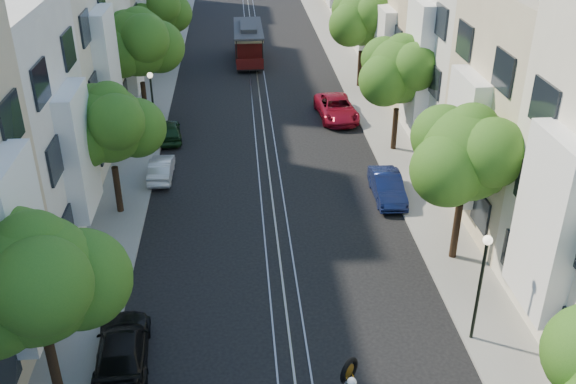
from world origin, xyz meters
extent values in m
plane|color=black|center=(0.00, 28.00, 0.00)|extent=(200.00, 200.00, 0.00)
cube|color=gray|center=(7.25, 28.00, 0.06)|extent=(2.50, 80.00, 0.12)
cube|color=gray|center=(-7.25, 28.00, 0.06)|extent=(2.50, 80.00, 0.12)
cube|color=gray|center=(-0.55, 28.00, 0.01)|extent=(0.06, 80.00, 0.02)
cube|color=gray|center=(0.00, 28.00, 0.01)|extent=(0.06, 80.00, 0.02)
cube|color=gray|center=(0.55, 28.00, 0.01)|extent=(0.06, 80.00, 0.02)
cube|color=tan|center=(0.00, 28.00, 0.00)|extent=(0.08, 80.00, 0.01)
cube|color=white|center=(8.20, 4.00, 4.62)|extent=(0.90, 3.04, 6.05)
cube|color=beige|center=(12.00, 12.00, 5.00)|extent=(7.00, 8.00, 10.00)
cube|color=white|center=(8.20, 12.00, 4.20)|extent=(0.90, 3.04, 5.50)
cube|color=silver|center=(12.00, 20.00, 6.00)|extent=(7.00, 8.00, 12.00)
cube|color=white|center=(8.20, 20.00, 5.04)|extent=(0.90, 3.04, 6.60)
cube|color=#C6B28C|center=(12.00, 28.00, 4.50)|extent=(7.00, 8.00, 9.00)
cube|color=white|center=(8.20, 28.00, 3.78)|extent=(0.90, 3.04, 4.95)
cube|color=white|center=(8.20, 36.00, 4.41)|extent=(0.90, 3.04, 5.78)
cube|color=white|center=(-8.20, 4.00, 4.53)|extent=(0.90, 3.04, 5.93)
cube|color=white|center=(-8.20, 12.00, 4.12)|extent=(0.90, 3.04, 5.39)
cube|color=beige|center=(-12.00, 20.00, 5.88)|extent=(7.00, 8.00, 11.76)
cube|color=white|center=(-8.20, 20.00, 4.94)|extent=(0.90, 3.04, 6.47)
cube|color=silver|center=(-12.00, 28.00, 4.41)|extent=(7.00, 8.00, 8.82)
cube|color=white|center=(-8.20, 28.00, 3.70)|extent=(0.90, 3.04, 4.85)
cube|color=beige|center=(-12.00, 36.00, 5.14)|extent=(7.00, 8.00, 10.29)
cube|color=white|center=(-8.20, 36.00, 4.32)|extent=(0.90, 3.04, 5.66)
cylinder|color=black|center=(7.20, 9.00, 1.34)|extent=(0.30, 0.30, 2.45)
sphere|color=#235014|center=(7.20, 9.00, 4.81)|extent=(3.64, 3.64, 3.64)
sphere|color=#235014|center=(8.30, 9.50, 4.41)|extent=(2.91, 2.91, 2.91)
sphere|color=#235014|center=(6.25, 8.30, 4.51)|extent=(2.84, 2.84, 2.84)
sphere|color=#235014|center=(7.30, 9.10, 5.71)|extent=(2.18, 2.18, 2.18)
cylinder|color=black|center=(7.20, 20.00, 1.31)|extent=(0.30, 0.30, 2.38)
sphere|color=#235014|center=(7.20, 20.00, 4.68)|extent=(3.54, 3.54, 3.54)
sphere|color=#235014|center=(8.30, 20.50, 4.28)|extent=(2.83, 2.83, 2.83)
sphere|color=#235014|center=(6.25, 19.30, 4.38)|extent=(2.76, 2.76, 2.76)
sphere|color=#235014|center=(7.30, 20.10, 5.58)|extent=(2.12, 2.12, 2.12)
cylinder|color=black|center=(7.20, 31.00, 1.38)|extent=(0.30, 0.30, 2.52)
sphere|color=#235014|center=(7.20, 31.00, 4.94)|extent=(3.74, 3.74, 3.74)
sphere|color=#235014|center=(8.30, 31.50, 4.54)|extent=(3.00, 3.00, 3.00)
sphere|color=#235014|center=(6.25, 30.30, 4.64)|extent=(2.92, 2.92, 2.92)
sphere|color=#235014|center=(7.30, 31.10, 5.84)|extent=(2.25, 2.25, 2.25)
cylinder|color=black|center=(-7.20, 2.00, 1.34)|extent=(0.30, 0.30, 2.45)
sphere|color=#235014|center=(-7.20, 2.00, 4.81)|extent=(3.64, 3.64, 3.64)
sphere|color=#235014|center=(-6.10, 2.50, 4.41)|extent=(2.91, 2.91, 2.91)
sphere|color=#235014|center=(-7.10, 2.10, 5.71)|extent=(2.18, 2.18, 2.18)
cylinder|color=black|center=(-7.20, 14.00, 1.26)|extent=(0.30, 0.30, 2.27)
sphere|color=#235014|center=(-7.20, 14.00, 4.47)|extent=(3.38, 3.38, 3.38)
sphere|color=#235014|center=(-6.10, 14.50, 4.07)|extent=(2.70, 2.70, 2.70)
sphere|color=#235014|center=(-8.15, 13.30, 4.17)|extent=(2.64, 2.64, 2.64)
sphere|color=#235014|center=(-7.10, 14.10, 5.38)|extent=(2.03, 2.03, 2.03)
cylinder|color=black|center=(-7.20, 25.00, 1.43)|extent=(0.30, 0.30, 2.62)
sphere|color=#235014|center=(-7.20, 25.00, 5.14)|extent=(3.90, 3.90, 3.90)
sphere|color=#235014|center=(-6.10, 25.50, 4.74)|extent=(3.12, 3.12, 3.12)
sphere|color=#235014|center=(-8.15, 24.30, 4.84)|extent=(3.04, 3.04, 3.04)
sphere|color=#235014|center=(-7.10, 25.10, 6.04)|extent=(2.34, 2.34, 2.34)
cylinder|color=black|center=(-7.20, 36.00, 1.31)|extent=(0.30, 0.30, 2.38)
sphere|color=#235014|center=(-7.20, 36.00, 4.68)|extent=(3.54, 3.54, 3.54)
sphere|color=#235014|center=(-6.10, 36.50, 4.28)|extent=(2.83, 2.83, 2.83)
sphere|color=#235014|center=(-8.15, 35.30, 4.38)|extent=(2.76, 2.76, 2.76)
cylinder|color=black|center=(6.30, 4.00, 2.12)|extent=(0.12, 0.12, 4.00)
sphere|color=#FFF2CC|center=(6.30, 4.00, 4.12)|extent=(0.32, 0.32, 0.32)
cylinder|color=black|center=(-6.30, 22.00, 2.12)|extent=(0.12, 0.12, 4.00)
sphere|color=#FFF2CC|center=(-6.30, 22.00, 4.12)|extent=(0.32, 0.32, 0.32)
torus|color=black|center=(1.52, 1.45, 1.37)|extent=(0.69, 0.73, 0.85)
cube|color=black|center=(-0.50, 38.14, 0.40)|extent=(2.07, 7.16, 0.27)
cube|color=#440C0B|center=(-0.50, 38.14, 1.48)|extent=(2.15, 4.48, 2.15)
cube|color=beige|center=(-0.50, 38.14, 2.28)|extent=(2.20, 4.52, 0.54)
cube|color=#2D2D30|center=(-0.50, 38.14, 2.64)|extent=(2.25, 7.16, 0.16)
cube|color=#2D2D30|center=(-0.50, 38.14, 2.86)|extent=(1.26, 4.03, 0.31)
imported|color=#0B143A|center=(5.60, 14.42, 0.62)|extent=(1.38, 3.81, 1.25)
imported|color=maroon|center=(4.69, 25.15, 0.67)|extent=(2.52, 4.95, 1.34)
imported|color=black|center=(-5.60, 3.88, 0.61)|extent=(2.00, 4.30, 1.21)
imported|color=silver|center=(-5.60, 17.53, 0.54)|extent=(1.17, 3.28, 1.08)
imported|color=black|center=(-5.60, 22.53, 0.57)|extent=(1.78, 3.51, 1.15)
camera|label=1|loc=(-1.46, -12.73, 15.13)|focal=40.00mm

